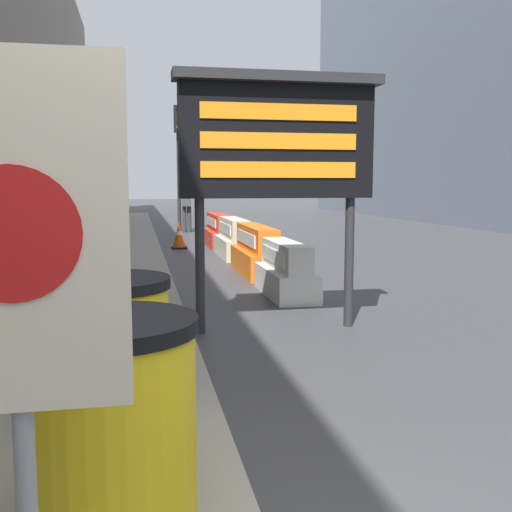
{
  "coord_description": "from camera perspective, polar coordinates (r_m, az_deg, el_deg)",
  "views": [
    {
      "loc": [
        -0.49,
        -1.63,
        1.56
      ],
      "look_at": [
        1.69,
        9.36,
        0.2
      ],
      "focal_mm": 42.0,
      "sensor_mm": 36.0,
      "label": 1
    }
  ],
  "objects": [
    {
      "name": "jersey_barrier_cream",
      "position": [
        12.79,
        -2.11,
        1.54
      ],
      "size": [
        0.62,
        1.95,
        0.82
      ],
      "color": "beige",
      "rests_on": "ground_plane"
    },
    {
      "name": "warning_sign",
      "position": [
        1.74,
        -22.03,
        -1.27
      ],
      "size": [
        0.61,
        0.08,
        1.76
      ],
      "color": "gray",
      "rests_on": "sidewalk_left"
    },
    {
      "name": "jersey_barrier_orange_near",
      "position": [
        10.36,
        0.07,
        0.31
      ],
      "size": [
        0.6,
        2.04,
        0.83
      ],
      "color": "orange",
      "rests_on": "ground_plane"
    },
    {
      "name": "jersey_barrier_red_striped",
      "position": [
        15.06,
        -3.5,
        2.31
      ],
      "size": [
        0.64,
        2.14,
        0.8
      ],
      "color": "red",
      "rests_on": "ground_plane"
    },
    {
      "name": "barrel_drum_foreground",
      "position": [
        2.54,
        -13.69,
        -15.48
      ],
      "size": [
        0.71,
        0.71,
        0.88
      ],
      "color": "yellow",
      "rests_on": "sidewalk_left"
    },
    {
      "name": "barrel_drum_middle",
      "position": [
        3.52,
        -13.88,
        -9.11
      ],
      "size": [
        0.71,
        0.71,
        0.88
      ],
      "color": "yellow",
      "rests_on": "sidewalk_left"
    },
    {
      "name": "jersey_barrier_white",
      "position": [
        8.36,
        2.85,
        -1.54
      ],
      "size": [
        0.57,
        1.63,
        0.75
      ],
      "color": "silver",
      "rests_on": "ground_plane"
    },
    {
      "name": "pedestrian_worker",
      "position": [
        19.36,
        -6.63,
        5.28
      ],
      "size": [
        0.31,
        0.48,
        1.73
      ],
      "rotation": [
        0.0,
        0.0,
        4.62
      ],
      "color": "#333338",
      "rests_on": "ground_plane"
    },
    {
      "name": "traffic_light_near_curb",
      "position": [
        19.66,
        -7.39,
        10.81
      ],
      "size": [
        0.28,
        0.45,
        4.02
      ],
      "color": "#2D2D30",
      "rests_on": "ground_plane"
    },
    {
      "name": "message_board",
      "position": [
        6.3,
        2.03,
        10.96
      ],
      "size": [
        2.15,
        0.36,
        2.67
      ],
      "color": "#28282B",
      "rests_on": "ground_plane"
    },
    {
      "name": "traffic_cone_near",
      "position": [
        14.51,
        -7.35,
        1.94
      ],
      "size": [
        0.36,
        0.36,
        0.65
      ],
      "color": "black",
      "rests_on": "ground_plane"
    }
  ]
}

